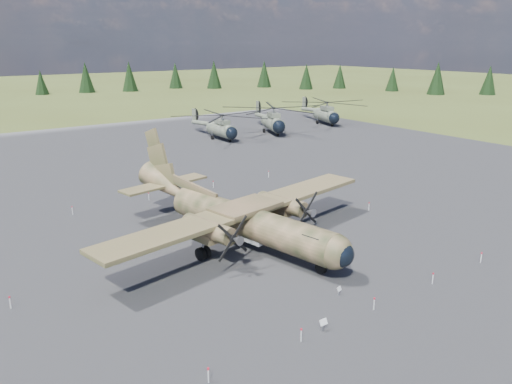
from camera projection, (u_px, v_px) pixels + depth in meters
ground at (230, 248)px, 40.73m from camera, size 500.00×500.00×0.00m
apron at (175, 215)px, 48.51m from camera, size 120.00×120.00×0.04m
transport_plane at (237, 214)px, 41.17m from camera, size 27.13×24.40×8.94m
helicopter_near at (221, 122)px, 85.45m from camera, size 17.91×20.73×4.40m
helicopter_mid at (273, 115)px, 91.33m from camera, size 24.79×24.79×4.87m
helicopter_far at (326, 108)px, 101.67m from camera, size 22.86×23.35×4.68m
info_placard_left at (323, 323)px, 28.85m from camera, size 0.51×0.22×0.80m
info_placard_right at (339, 290)px, 33.01m from camera, size 0.44×0.29×0.63m
barrier_fence at (226, 244)px, 40.26m from camera, size 33.12×29.62×0.85m
treeline at (285, 221)px, 32.64m from camera, size 311.14×310.06×10.90m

